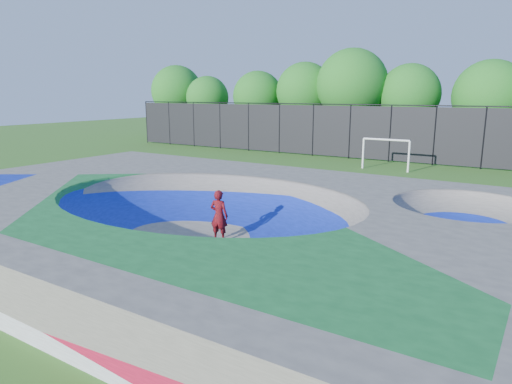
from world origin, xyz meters
TOP-DOWN VIEW (x-y plane):
  - ground at (0.00, 0.00)m, footprint 120.00×120.00m
  - skate_deck at (0.00, 0.00)m, footprint 22.00×14.00m
  - skater at (0.51, 0.15)m, footprint 0.69×0.51m
  - skateboard at (0.51, 0.15)m, footprint 0.81×0.36m
  - soccer_goal at (0.87, 17.23)m, footprint 3.04×0.12m
  - fence at (0.00, 21.00)m, footprint 48.09×0.09m
  - treeline at (-2.02, 26.06)m, footprint 52.77×7.15m

SIDE VIEW (x-z plane):
  - ground at x=0.00m, z-range 0.00..0.00m
  - skateboard at x=0.51m, z-range 0.00..0.05m
  - skate_deck at x=0.00m, z-range 0.00..1.50m
  - skater at x=0.51m, z-range 0.00..1.73m
  - soccer_goal at x=0.87m, z-range 0.39..2.39m
  - fence at x=0.00m, z-range 0.08..4.12m
  - treeline at x=-2.02m, z-range 0.59..9.06m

